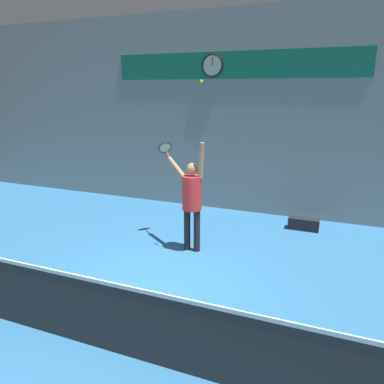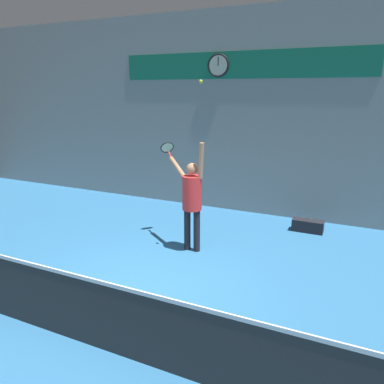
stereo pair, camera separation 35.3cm
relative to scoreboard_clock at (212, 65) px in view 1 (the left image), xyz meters
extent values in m
plane|color=teal|center=(0.51, -4.80, -3.68)|extent=(18.00, 18.00, 0.00)
cube|color=gray|center=(0.51, 0.08, -1.18)|extent=(18.00, 0.10, 5.00)
cube|color=#146B4C|center=(0.51, 0.02, 0.00)|extent=(6.28, 0.02, 0.64)
cylinder|color=beige|center=(0.00, 0.00, 0.00)|extent=(0.52, 0.02, 0.52)
torus|color=black|center=(0.00, 0.00, 0.00)|extent=(0.57, 0.05, 0.57)
cube|color=black|center=(0.00, -0.01, 0.09)|extent=(0.02, 0.01, 0.21)
cube|color=#2D2D2D|center=(0.51, -5.96, -3.23)|extent=(7.53, 0.01, 0.91)
cube|color=white|center=(0.51, -5.96, -2.75)|extent=(7.53, 0.02, 0.05)
cylinder|color=black|center=(0.48, -2.79, -3.26)|extent=(0.13, 0.13, 0.85)
cylinder|color=black|center=(0.68, -2.79, -3.26)|extent=(0.13, 0.13, 0.85)
cylinder|color=red|center=(0.58, -2.79, -2.50)|extent=(0.38, 0.38, 0.67)
sphere|color=tan|center=(0.58, -2.79, -2.02)|extent=(0.21, 0.21, 0.21)
cylinder|color=tan|center=(0.77, -2.81, -1.85)|extent=(0.17, 0.16, 0.69)
cylinder|color=tan|center=(0.17, -2.59, -2.06)|extent=(0.57, 0.49, 0.34)
cylinder|color=red|center=(-0.13, -2.33, -1.88)|extent=(0.15, 0.15, 0.13)
torus|color=black|center=(-0.27, -2.20, -1.75)|extent=(0.33, 0.33, 0.26)
cylinder|color=beige|center=(-0.27, -2.20, -1.75)|extent=(0.28, 0.28, 0.21)
sphere|color=#CCDB2D|center=(0.80, -2.90, -0.44)|extent=(0.07, 0.07, 0.07)
cube|color=black|center=(2.53, -0.77, -3.55)|extent=(0.68, 0.27, 0.27)
camera|label=1|loc=(3.18, -9.21, -0.57)|focal=35.00mm
camera|label=2|loc=(3.50, -9.07, -0.57)|focal=35.00mm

